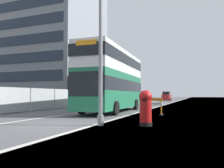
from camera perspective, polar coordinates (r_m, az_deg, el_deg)
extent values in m
cube|color=#4C4C4F|center=(10.95, -14.77, -10.45)|extent=(140.00, 280.00, 0.10)
cube|color=#B2AFA8|center=(10.05, -6.78, -10.96)|extent=(0.24, 196.00, 0.01)
cube|color=silver|center=(12.79, -25.09, -8.95)|extent=(0.16, 168.00, 0.01)
cube|color=#1E6B47|center=(19.29, 0.30, -1.73)|extent=(3.05, 10.88, 2.85)
cube|color=silver|center=(19.38, 0.29, 3.08)|extent=(3.05, 10.88, 0.40)
cube|color=silver|center=(19.50, 0.29, 5.86)|extent=(3.02, 10.77, 1.50)
cube|color=black|center=(19.30, 0.30, -0.46)|extent=(3.08, 10.99, 0.91)
cube|color=black|center=(19.50, 0.29, 5.86)|extent=(3.07, 10.94, 0.83)
cube|color=black|center=(14.28, -6.66, 0.07)|extent=(2.39, 0.16, 1.57)
cube|color=orange|center=(14.65, -6.60, 10.42)|extent=(1.43, 0.12, 0.32)
cube|color=#1E6B47|center=(19.31, 0.30, -5.43)|extent=(3.08, 10.99, 0.36)
cylinder|color=black|center=(16.72, -7.65, -5.93)|extent=(0.34, 1.01, 1.00)
cylinder|color=black|center=(15.73, 0.89, -6.15)|extent=(0.34, 1.01, 1.00)
cylinder|color=black|center=(22.53, -0.42, -5.12)|extent=(0.34, 1.01, 1.00)
cylinder|color=black|center=(21.81, 6.05, -5.19)|extent=(0.34, 1.01, 1.00)
cylinder|color=gray|center=(10.92, -2.89, 12.08)|extent=(0.18, 0.18, 8.46)
cylinder|color=gray|center=(10.62, -2.94, -9.15)|extent=(0.29, 0.29, 0.50)
cylinder|color=black|center=(10.60, 8.55, -10.01)|extent=(0.59, 0.59, 0.18)
cylinder|color=#B71414|center=(10.54, 8.53, -6.39)|extent=(0.55, 0.55, 1.16)
sphere|color=#B71414|center=(10.52, 8.51, -3.23)|extent=(0.61, 0.61, 0.61)
cube|color=black|center=(10.24, 8.16, -4.03)|extent=(0.22, 0.03, 0.07)
cube|color=orange|center=(16.52, 10.02, -3.87)|extent=(1.58, 0.38, 0.20)
cube|color=white|center=(16.53, 10.03, -4.98)|extent=(1.58, 0.38, 0.20)
cube|color=orange|center=(16.82, 7.76, -5.74)|extent=(0.08, 0.08, 1.10)
cube|color=black|center=(16.86, 7.77, -7.47)|extent=(0.22, 0.46, 0.08)
cube|color=orange|center=(16.28, 12.39, -5.80)|extent=(0.08, 0.08, 1.10)
cube|color=black|center=(16.31, 12.41, -7.59)|extent=(0.22, 0.46, 0.08)
cube|color=#A8AAAD|center=(19.19, -23.41, -3.73)|extent=(0.04, 3.26, 1.96)
cube|color=#A8AAAD|center=(21.74, -17.07, -3.69)|extent=(0.04, 3.26, 1.96)
cube|color=#A8AAAD|center=(24.49, -12.11, -3.63)|extent=(0.04, 3.26, 1.96)
cube|color=#A8AAAD|center=(27.39, -8.18, -3.56)|extent=(0.04, 3.26, 1.96)
cube|color=#A8AAAD|center=(30.40, -5.01, -3.50)|extent=(0.04, 3.26, 1.96)
cube|color=#A8AAAD|center=(33.48, -2.42, -3.43)|extent=(0.04, 3.26, 1.96)
cube|color=#A8AAAD|center=(36.61, -0.26, -3.38)|extent=(0.04, 3.26, 1.96)
cylinder|color=#939699|center=(20.43, -20.04, -3.71)|extent=(0.06, 0.06, 2.06)
cube|color=gray|center=(20.48, -20.09, -6.43)|extent=(0.44, 0.20, 0.12)
cylinder|color=#939699|center=(23.09, -14.44, -3.66)|extent=(0.06, 0.06, 2.06)
cube|color=gray|center=(23.13, -14.47, -6.07)|extent=(0.44, 0.20, 0.12)
cylinder|color=#939699|center=(25.93, -10.03, -3.60)|extent=(0.06, 0.06, 2.06)
cube|color=gray|center=(25.96, -10.05, -5.74)|extent=(0.44, 0.20, 0.12)
cylinder|color=#939699|center=(28.88, -6.51, -3.53)|extent=(0.06, 0.06, 2.06)
cube|color=gray|center=(28.91, -6.52, -5.45)|extent=(0.44, 0.20, 0.12)
cylinder|color=#939699|center=(31.93, -3.65, -3.46)|extent=(0.06, 0.06, 2.06)
cube|color=gray|center=(31.95, -3.65, -5.21)|extent=(0.44, 0.20, 0.12)
cylinder|color=#939699|center=(35.04, -1.29, -3.40)|extent=(0.06, 0.06, 2.06)
cube|color=gray|center=(35.06, -1.29, -4.99)|extent=(0.44, 0.20, 0.12)
cylinder|color=#939699|center=(38.20, 0.68, -3.35)|extent=(0.06, 0.06, 2.06)
cube|color=gray|center=(38.22, 0.68, -4.81)|extent=(0.44, 0.20, 0.12)
cube|color=black|center=(39.41, 5.81, -3.60)|extent=(1.77, 4.37, 1.31)
cube|color=black|center=(39.41, 5.80, -2.09)|extent=(1.63, 2.40, 0.77)
cylinder|color=black|center=(40.51, 7.54, -4.33)|extent=(0.20, 0.60, 0.60)
cylinder|color=black|center=(40.97, 5.12, -4.32)|extent=(0.20, 0.60, 0.60)
cylinder|color=black|center=(37.88, 6.55, -4.44)|extent=(0.20, 0.60, 0.60)
cylinder|color=black|center=(38.38, 3.99, -4.43)|extent=(0.20, 0.60, 0.60)
cube|color=gray|center=(49.06, 7.84, -3.54)|extent=(1.80, 4.46, 1.10)
cube|color=black|center=(49.05, 7.84, -2.48)|extent=(1.65, 2.45, 0.72)
cylinder|color=black|center=(50.21, 9.22, -4.00)|extent=(0.20, 0.60, 0.60)
cylinder|color=black|center=(50.62, 7.22, -4.01)|extent=(0.20, 0.60, 0.60)
cylinder|color=black|center=(47.51, 8.51, -4.08)|extent=(0.20, 0.60, 0.60)
cylinder|color=black|center=(47.95, 6.41, -4.08)|extent=(0.20, 0.60, 0.60)
cube|color=maroon|center=(56.19, 13.69, -3.28)|extent=(1.76, 4.45, 1.30)
cube|color=black|center=(56.18, 13.67, -2.25)|extent=(1.62, 2.45, 0.72)
cylinder|color=black|center=(57.45, 14.75, -3.79)|extent=(0.20, 0.60, 0.60)
cylinder|color=black|center=(57.68, 13.01, -3.80)|extent=(0.20, 0.60, 0.60)
cylinder|color=black|center=(54.71, 14.41, -3.85)|extent=(0.20, 0.60, 0.60)
cylinder|color=black|center=(54.96, 12.59, -3.86)|extent=(0.20, 0.60, 0.60)
cylinder|color=#4C3D2D|center=(53.20, 0.11, -2.14)|extent=(0.31, 0.31, 4.00)
cylinder|color=#4C3D2D|center=(53.01, 0.47, -1.22)|extent=(0.88, 0.26, 1.11)
cylinder|color=#4C3D2D|center=(53.88, 0.85, -0.76)|extent=(0.96, 1.81, 1.39)
cylinder|color=#4C3D2D|center=(53.94, 0.29, -1.05)|extent=(0.33, 1.57, 1.55)
cylinder|color=#4C3D2D|center=(53.77, -0.59, -1.28)|extent=(1.77, 0.73, 1.32)
cylinder|color=#4C3D2D|center=(53.08, -0.57, -0.69)|extent=(1.21, 0.90, 1.03)
cylinder|color=#4C3D2D|center=(52.60, -0.18, -0.33)|extent=(0.16, 1.48, 1.47)
cylinder|color=#4C3D2D|center=(52.72, 0.11, -1.23)|extent=(0.48, 1.02, 0.93)
cylinder|color=#4C3D2D|center=(54.87, 1.71, -2.63)|extent=(0.40, 0.40, 3.08)
cylinder|color=#4C3D2D|center=(54.70, 2.31, -1.36)|extent=(1.32, 0.20, 1.51)
cylinder|color=#4C3D2D|center=(55.24, 2.21, -1.45)|extent=(0.84, 1.17, 1.50)
cylinder|color=#4C3D2D|center=(55.47, 1.71, -1.01)|extent=(0.54, 1.22, 1.88)
cylinder|color=#4C3D2D|center=(55.39, 0.92, -0.72)|extent=(1.88, 0.57, 1.32)
cylinder|color=#4C3D2D|center=(54.35, 1.24, -1.43)|extent=(0.65, 1.44, 1.09)
cylinder|color=#4C3D2D|center=(54.42, 1.95, -1.52)|extent=(0.90, 0.88, 1.47)
cylinder|color=#4C3D2D|center=(60.93, 3.22, -2.58)|extent=(0.43, 0.43, 3.21)
cylinder|color=#4C3D2D|center=(60.70, 3.76, -0.82)|extent=(1.42, 0.37, 1.08)
cylinder|color=#4C3D2D|center=(61.19, 3.57, -0.76)|extent=(0.77, 0.85, 1.43)
cylinder|color=#4C3D2D|center=(61.52, 3.05, -1.56)|extent=(0.86, 1.14, 1.05)
cylinder|color=#4C3D2D|center=(61.05, 2.85, -0.82)|extent=(0.93, 0.25, 1.34)
cylinder|color=#4C3D2D|center=(60.42, 2.73, -1.42)|extent=(0.83, 1.51, 1.91)
cylinder|color=#4C3D2D|center=(60.40, 3.51, -0.78)|extent=(1.14, 1.08, 1.91)
cube|color=gray|center=(53.00, -19.31, 9.87)|extent=(28.22, 16.63, 25.75)
cube|color=#232D3D|center=(45.89, -26.28, 1.58)|extent=(26.52, 0.08, 1.80)
cube|color=#232D3D|center=(46.22, -26.20, 5.56)|extent=(26.52, 0.08, 1.80)
cube|color=#232D3D|center=(46.78, -26.11, 9.47)|extent=(26.52, 0.08, 1.80)
cube|color=#232D3D|center=(47.55, -26.03, 13.26)|extent=(26.52, 0.08, 1.80)
cube|color=#232D3D|center=(48.52, -25.95, 16.92)|extent=(26.52, 0.08, 1.80)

